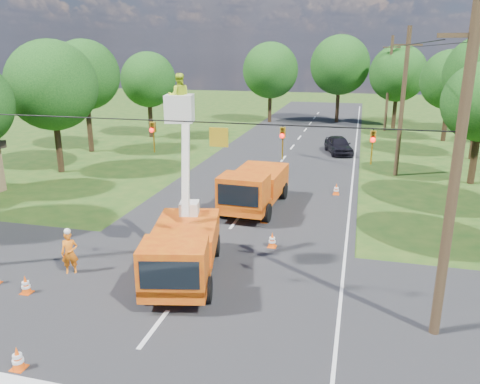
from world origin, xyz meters
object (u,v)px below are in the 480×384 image
(traffic_cone_2, at_px, (272,240))
(tree_far_c, at_px, (398,73))
(tree_left_e, at_px, (85,75))
(traffic_cone_0, at_px, (18,358))
(second_truck, at_px, (254,187))
(tree_left_d, at_px, (52,86))
(tree_left_f, at_px, (148,80))
(tree_far_b, at_px, (340,65))
(traffic_cone_3, at_px, (264,216))
(tree_far_a, at_px, (270,70))
(traffic_cone_4, at_px, (26,285))
(pole_right_near, at_px, (455,174))
(bucket_truck, at_px, (182,239))
(pole_right_far, at_px, (389,83))
(distant_car, at_px, (338,145))
(traffic_cone_7, at_px, (336,189))
(pole_right_mid, at_px, (402,102))
(ground_worker, at_px, (70,253))
(tree_right_e, at_px, (451,80))

(traffic_cone_2, distance_m, tree_far_c, 37.84)
(traffic_cone_2, distance_m, tree_left_e, 26.19)
(traffic_cone_2, xyz_separation_m, tree_far_c, (7.10, 36.73, 5.70))
(traffic_cone_0, bearing_deg, second_truck, 77.67)
(traffic_cone_0, relative_size, tree_left_d, 0.08)
(tree_left_f, xyz_separation_m, tree_far_b, (17.80, 15.00, 1.12))
(traffic_cone_3, height_order, tree_far_a, tree_far_a)
(traffic_cone_4, bearing_deg, tree_left_f, 106.83)
(pole_right_near, height_order, tree_left_e, pole_right_near)
(tree_left_f, bearing_deg, second_truck, -52.34)
(tree_left_d, relative_size, tree_far_c, 1.01)
(bucket_truck, distance_m, pole_right_far, 39.62)
(traffic_cone_2, height_order, tree_far_a, tree_far_a)
(pole_right_near, relative_size, tree_left_f, 1.19)
(traffic_cone_3, height_order, tree_far_c, tree_far_c)
(traffic_cone_4, bearing_deg, tree_far_b, 79.64)
(tree_left_d, xyz_separation_m, tree_left_e, (-1.80, 7.00, 0.37))
(tree_far_a, distance_m, tree_far_b, 8.27)
(distant_car, distance_m, traffic_cone_3, 18.33)
(traffic_cone_3, distance_m, tree_left_f, 27.66)
(second_truck, relative_size, traffic_cone_7, 9.36)
(second_truck, height_order, traffic_cone_3, second_truck)
(tree_left_d, bearing_deg, traffic_cone_4, -59.11)
(bucket_truck, distance_m, tree_left_f, 32.17)
(pole_right_near, bearing_deg, tree_left_f, 127.84)
(tree_far_a, bearing_deg, pole_right_near, -72.57)
(traffic_cone_7, relative_size, tree_far_a, 0.07)
(tree_far_b, bearing_deg, traffic_cone_3, -92.43)
(distant_car, relative_size, tree_far_c, 0.48)
(traffic_cone_7, bearing_deg, tree_left_f, 140.83)
(traffic_cone_7, bearing_deg, traffic_cone_2, -104.63)
(traffic_cone_2, distance_m, pole_right_mid, 16.63)
(pole_right_mid, bearing_deg, ground_worker, -124.70)
(tree_left_e, bearing_deg, ground_worker, -60.45)
(traffic_cone_3, relative_size, traffic_cone_7, 1.00)
(ground_worker, bearing_deg, tree_far_b, 55.21)
(pole_right_near, distance_m, tree_far_c, 42.02)
(second_truck, relative_size, pole_right_far, 0.66)
(tree_left_e, distance_m, tree_left_f, 8.29)
(second_truck, distance_m, ground_worker, 10.78)
(tree_left_d, xyz_separation_m, tree_far_a, (10.00, 28.00, 0.06))
(traffic_cone_4, xyz_separation_m, tree_left_e, (-11.39, 23.03, 6.13))
(tree_right_e, xyz_separation_m, tree_far_c, (-4.30, 7.00, 0.25))
(ground_worker, bearing_deg, traffic_cone_0, -94.93)
(traffic_cone_3, distance_m, tree_left_e, 23.65)
(traffic_cone_3, distance_m, tree_far_a, 35.82)
(pole_right_near, height_order, tree_far_b, tree_far_b)
(pole_right_near, xyz_separation_m, tree_far_b, (-5.50, 45.00, 1.70))
(traffic_cone_3, relative_size, tree_right_e, 0.08)
(pole_right_near, height_order, tree_left_f, pole_right_near)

